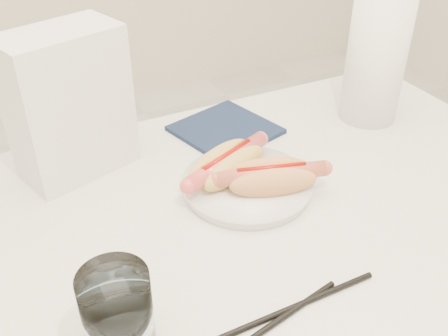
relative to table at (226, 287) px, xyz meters
name	(u,v)px	position (x,y,z in m)	size (l,w,h in m)	color
table	(226,287)	(0.00, 0.00, 0.00)	(1.20, 0.80, 0.75)	silver
plate	(247,186)	(0.09, 0.12, 0.07)	(0.20, 0.20, 0.02)	white
hotdog_left	(227,165)	(0.07, 0.14, 0.10)	(0.17, 0.12, 0.05)	#E4B75B
hotdog_right	(271,177)	(0.12, 0.08, 0.10)	(0.17, 0.10, 0.05)	#E6985A
water_glass	(118,313)	(-0.17, -0.08, 0.11)	(0.08, 0.08, 0.11)	white
chopstick_near	(289,309)	(0.02, -0.12, 0.06)	(0.01, 0.01, 0.25)	black
chopstick_far	(259,334)	(-0.03, -0.13, 0.06)	(0.01, 0.01, 0.25)	black
napkin_box	(69,104)	(-0.12, 0.30, 0.18)	(0.18, 0.10, 0.23)	silver
navy_napkin	(225,130)	(0.15, 0.29, 0.06)	(0.16, 0.16, 0.01)	#121E3B
paper_towel_roll	(376,58)	(0.42, 0.22, 0.18)	(0.11, 0.11, 0.24)	white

